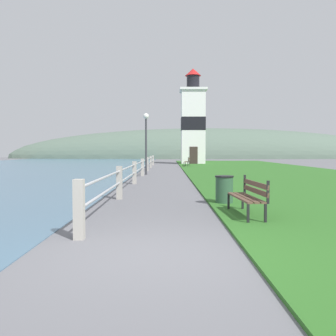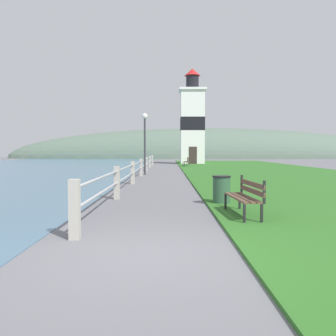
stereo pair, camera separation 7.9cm
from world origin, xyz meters
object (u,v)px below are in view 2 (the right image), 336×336
object	(u,v)px
lamp_post	(146,132)
park_bench_near	(246,195)
trash_bin	(222,190)
park_bench_midway	(187,161)
lighthouse	(193,122)

from	to	relation	value
lamp_post	park_bench_near	bearing A→B (deg)	-77.91
trash_bin	park_bench_midway	bearing A→B (deg)	89.40
park_bench_midway	lamp_post	xyz separation A→B (m)	(-3.31, -12.16, 2.20)
trash_bin	lamp_post	xyz separation A→B (m)	(-3.04, 13.40, 2.31)
park_bench_midway	lighthouse	distance (m)	8.42
trash_bin	lamp_post	world-z (taller)	lamp_post
park_bench_midway	lamp_post	bearing A→B (deg)	81.82
park_bench_midway	park_bench_near	bearing A→B (deg)	97.06
park_bench_near	lighthouse	xyz separation A→B (m)	(1.00, 34.79, 4.28)
park_bench_midway	lamp_post	distance (m)	12.79
park_bench_midway	lamp_post	world-z (taller)	lamp_post
park_bench_near	lighthouse	distance (m)	35.07
park_bench_midway	trash_bin	xyz separation A→B (m)	(-0.27, -25.56, -0.12)
park_bench_near	trash_bin	bearing A→B (deg)	-86.14
lighthouse	trash_bin	bearing A→B (deg)	-92.21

